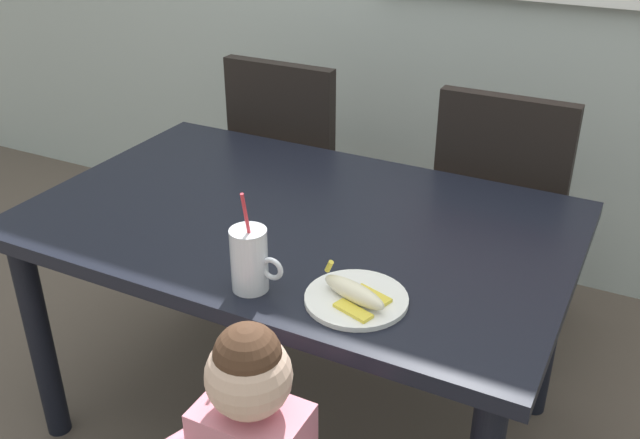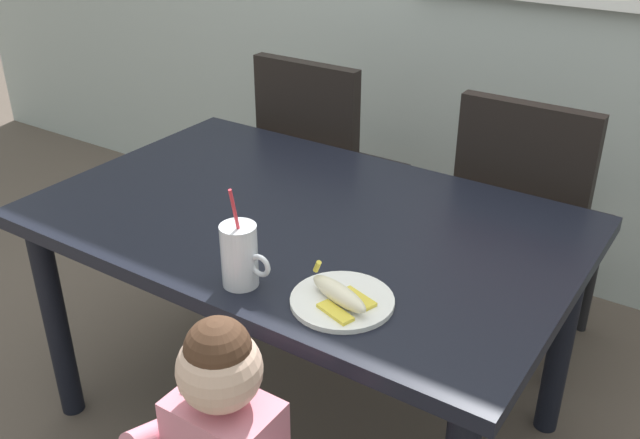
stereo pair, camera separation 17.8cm
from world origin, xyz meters
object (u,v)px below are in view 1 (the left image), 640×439
(snack_plate, at_px, (356,299))
(peeled_banana, at_px, (355,293))
(dining_chair_right, at_px, (503,207))
(dining_table, at_px, (298,245))
(milk_cup, at_px, (250,263))
(dining_chair_left, at_px, (296,164))

(snack_plate, xyz_separation_m, peeled_banana, (0.00, -0.01, 0.03))
(snack_plate, bearing_deg, dining_chair_right, 84.25)
(dining_table, height_order, milk_cup, milk_cup)
(dining_chair_left, bearing_deg, peeled_banana, 124.88)
(dining_chair_right, bearing_deg, peeled_banana, 84.47)
(dining_chair_left, bearing_deg, snack_plate, 125.20)
(dining_table, height_order, snack_plate, snack_plate)
(milk_cup, bearing_deg, dining_chair_right, 72.35)
(dining_table, bearing_deg, snack_plate, -43.87)
(dining_chair_left, height_order, peeled_banana, dining_chair_left)
(dining_chair_left, distance_m, peeled_banana, 1.24)
(peeled_banana, bearing_deg, dining_chair_left, 124.88)
(peeled_banana, bearing_deg, milk_cup, -168.89)
(milk_cup, relative_size, snack_plate, 1.09)
(dining_table, distance_m, dining_chair_right, 0.80)
(dining_table, relative_size, milk_cup, 5.80)
(milk_cup, relative_size, peeled_banana, 1.43)
(dining_chair_left, distance_m, milk_cup, 1.18)
(dining_chair_right, bearing_deg, milk_cup, 72.35)
(dining_table, bearing_deg, dining_chair_right, 59.03)
(dining_chair_right, xyz_separation_m, milk_cup, (-0.33, -1.05, 0.25))
(milk_cup, bearing_deg, snack_plate, 14.70)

